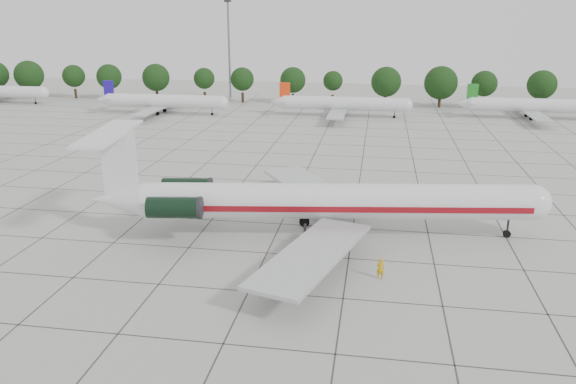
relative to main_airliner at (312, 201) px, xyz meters
name	(u,v)px	position (x,y,z in m)	size (l,w,h in m)	color
ground	(281,224)	(-3.75, 2.90, -3.94)	(260.00, 260.00, 0.00)	#B5B4AD
apron_joints	(300,185)	(-3.75, 17.90, -3.93)	(170.00, 170.00, 0.02)	#383838
main_airliner	(312,201)	(0.00, 0.00, 0.00)	(47.39, 37.05, 11.16)	silver
ground_crew	(380,268)	(7.22, -8.88, -2.97)	(0.71, 0.46, 1.94)	#D49D0C
bg_airliner_b	(164,101)	(-42.45, 68.15, -1.03)	(28.24, 27.20, 7.40)	silver
bg_airliner_c	(343,104)	(-1.48, 71.17, -1.03)	(28.24, 27.20, 7.40)	silver
bg_airliner_d	(534,106)	(40.05, 75.27, -1.03)	(28.24, 27.20, 7.40)	silver
tree_line	(293,80)	(-15.43, 87.90, 2.04)	(249.86, 8.44, 10.22)	#332114
floodlight_mast	(229,44)	(-33.75, 94.90, 10.34)	(1.60, 1.60, 25.45)	slate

